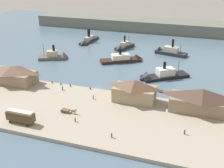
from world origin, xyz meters
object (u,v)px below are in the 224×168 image
mooring_post_west (90,88)px  pedestrian_near_east_shed (63,88)px  street_tram (20,116)px  ferry_moored_east (123,47)px  ferry_shed_central_terminal (134,90)px  ferry_approaching_east (126,59)px  horse_cart (68,110)px  mooring_post_center_west (70,85)px  ferry_moored_west (88,40)px  pedestrian_walking_east (112,135)px  ferry_outer_harbor (158,76)px  pedestrian_near_cart (185,132)px  pedestrian_near_west_shed (93,97)px  pedestrian_walking_west (75,120)px  mooring_post_east (61,84)px  ferry_shed_east_terminal (12,74)px  ferry_mid_harbor (56,56)px  mooring_post_center_east (52,82)px  ferry_near_quay (168,52)px  ferry_shed_customs_shed (202,100)px

mooring_post_west → pedestrian_near_east_shed: bearing=-157.3°
street_tram → ferry_moored_east: bearing=85.9°
ferry_shed_central_terminal → ferry_moored_east: 69.59m
ferry_approaching_east → horse_cart: bearing=-92.7°
mooring_post_center_west → mooring_post_west: bearing=-0.5°
pedestrian_near_east_shed → ferry_approaching_east: bearing=73.5°
ferry_moored_west → ferry_moored_east: bearing=-13.7°
street_tram → pedestrian_walking_east: size_ratio=5.53×
street_tram → ferry_outer_harbor: ferry_outer_harbor is taller
pedestrian_near_cart → pedestrian_near_east_shed: bearing=161.8°
ferry_shed_central_terminal → ferry_moored_east: (-23.43, 65.40, -3.99)m
mooring_post_center_west → ferry_approaching_east: (11.91, 40.20, -0.30)m
horse_cart → pedestrian_near_east_shed: size_ratio=3.29×
ferry_approaching_east → ferry_shed_central_terminal: bearing=-70.2°
mooring_post_center_west → ferry_moored_east: ferry_moored_east is taller
pedestrian_near_west_shed → pedestrian_walking_west: bearing=-88.2°
pedestrian_walking_east → pedestrian_near_east_shed: size_ratio=0.95×
pedestrian_walking_west → ferry_moored_east: size_ratio=0.09×
mooring_post_east → ferry_outer_harbor: size_ratio=0.04×
ferry_shed_east_terminal → ferry_shed_central_terminal: ferry_shed_central_terminal is taller
mooring_post_west → pedestrian_walking_west: bearing=-78.6°
street_tram → ferry_mid_harbor: (-22.35, 62.74, -2.37)m
mooring_post_center_east → ferry_moored_east: ferry_moored_east is taller
street_tram → pedestrian_walking_east: bearing=2.9°
mooring_post_east → ferry_approaching_east: bearing=68.0°
horse_cart → ferry_shed_central_terminal: bearing=40.0°
ferry_moored_east → ferry_moored_west: bearing=166.3°
street_tram → ferry_moored_east: size_ratio=0.54×
ferry_shed_central_terminal → ferry_moored_east: bearing=109.7°
mooring_post_center_west → street_tram: bearing=-94.0°
ferry_near_quay → ferry_shed_east_terminal: bearing=-131.1°
ferry_shed_central_terminal → pedestrian_walking_east: bearing=-90.9°
pedestrian_near_cart → ferry_moored_west: ferry_moored_west is taller
ferry_mid_harbor → ferry_near_quay: bearing=25.9°
mooring_post_east → mooring_post_west: 13.18m
pedestrian_walking_west → ferry_shed_east_terminal: bearing=152.6°
ferry_mid_harbor → ferry_shed_customs_shed: bearing=-26.0°
ferry_shed_central_terminal → pedestrian_walking_west: 24.76m
ferry_shed_east_terminal → ferry_near_quay: 84.61m
pedestrian_near_west_shed → mooring_post_center_west: (-13.17, 7.57, -0.30)m
mooring_post_center_west → ferry_approaching_east: ferry_approaching_east is taller
pedestrian_walking_west → pedestrian_near_cart: size_ratio=0.90×
mooring_post_west → ferry_approaching_east: 40.40m
pedestrian_near_west_shed → mooring_post_center_west: pedestrian_near_west_shed is taller
ferry_shed_central_terminal → ferry_approaching_east: (-15.92, 44.25, -4.02)m
horse_cart → pedestrian_walking_west: horse_cart is taller
ferry_shed_east_terminal → pedestrian_walking_east: bearing=-25.1°
ferry_outer_harbor → ferry_moored_east: 47.72m
ferry_shed_central_terminal → street_tram: bearing=-138.9°
pedestrian_walking_west → pedestrian_near_west_shed: bearing=91.8°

